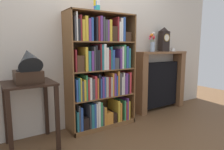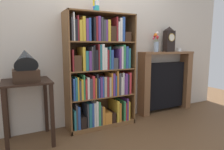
% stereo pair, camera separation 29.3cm
% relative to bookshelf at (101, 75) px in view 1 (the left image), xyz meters
% --- Properties ---
extents(ground_plane, '(7.93, 6.40, 0.02)m').
position_rel_bookshelf_xyz_m(ground_plane, '(0.01, -0.11, -0.78)').
color(ground_plane, brown).
extents(wall_back, '(4.93, 0.08, 2.60)m').
position_rel_bookshelf_xyz_m(wall_back, '(0.17, 0.23, 0.53)').
color(wall_back, beige).
rests_on(wall_back, ground).
extents(bookshelf, '(1.00, 0.35, 1.64)m').
position_rel_bookshelf_xyz_m(bookshelf, '(0.00, 0.00, 0.00)').
color(bookshelf, brown).
rests_on(bookshelf, ground).
extents(cup_stack, '(0.09, 0.09, 0.20)m').
position_rel_bookshelf_xyz_m(cup_stack, '(-0.04, 0.02, 0.97)').
color(cup_stack, '#28B2B7').
rests_on(cup_stack, bookshelf).
extents(side_table_left, '(0.54, 0.55, 0.78)m').
position_rel_bookshelf_xyz_m(side_table_left, '(-0.99, -0.08, -0.19)').
color(side_table_left, black).
rests_on(side_table_left, ground).
extents(gramophone, '(0.29, 0.43, 0.46)m').
position_rel_bookshelf_xyz_m(gramophone, '(-0.99, -0.14, 0.19)').
color(gramophone, '#382316').
rests_on(gramophone, side_table_left).
extents(fireplace_mantel, '(1.09, 0.23, 1.09)m').
position_rel_bookshelf_xyz_m(fireplace_mantel, '(1.33, 0.10, -0.24)').
color(fireplace_mantel, brown).
rests_on(fireplace_mantel, ground).
extents(mantel_clock, '(0.18, 0.13, 0.43)m').
position_rel_bookshelf_xyz_m(mantel_clock, '(1.36, 0.08, 0.53)').
color(mantel_clock, black).
rests_on(mantel_clock, fireplace_mantel).
extents(flower_vase, '(0.12, 0.14, 0.34)m').
position_rel_bookshelf_xyz_m(flower_vase, '(1.08, 0.08, 0.46)').
color(flower_vase, '#99B2D1').
rests_on(flower_vase, fireplace_mantel).
extents(teacup_with_saucer, '(0.13, 0.13, 0.06)m').
position_rel_bookshelf_xyz_m(teacup_with_saucer, '(1.61, 0.08, 0.34)').
color(teacup_with_saucer, white).
rests_on(teacup_with_saucer, fireplace_mantel).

